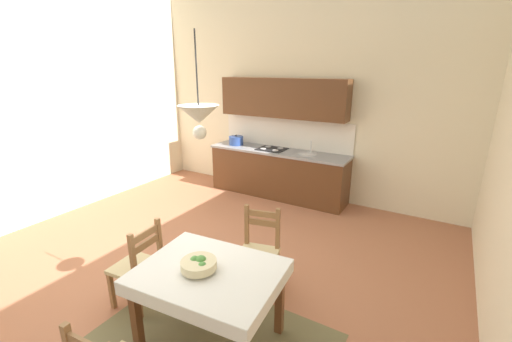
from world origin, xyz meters
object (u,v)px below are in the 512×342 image
at_px(dining_table, 210,284).
at_px(fruit_bowl, 199,264).
at_px(dining_chair_tv_side, 139,267).
at_px(dining_chair_kitchen_side, 258,252).
at_px(kitchen_cabinetry, 279,152).
at_px(pendant_lamp, 199,116).

bearing_deg(dining_table, fruit_bowl, -142.03).
bearing_deg(fruit_bowl, dining_chair_tv_side, 174.99).
bearing_deg(dining_chair_kitchen_side, kitchen_cabinetry, 112.72).
bearing_deg(dining_chair_tv_side, dining_table, -1.72).
bearing_deg(dining_table, dining_chair_kitchen_side, 92.10).
bearing_deg(dining_table, pendant_lamp, 136.26).
bearing_deg(fruit_bowl, dining_table, 37.97).
bearing_deg(dining_chair_tv_side, kitchen_cabinetry, 93.20).
xyz_separation_m(kitchen_cabinetry, pendant_lamp, (1.03, -3.42, 1.17)).
xyz_separation_m(dining_chair_tv_side, fruit_bowl, (0.88, -0.08, 0.37)).
bearing_deg(dining_chair_kitchen_side, pendant_lamp, -96.00).
xyz_separation_m(dining_table, dining_chair_tv_side, (-0.95, 0.03, -0.17)).
height_order(dining_chair_tv_side, dining_chair_kitchen_side, same).
xyz_separation_m(dining_chair_kitchen_side, fruit_bowl, (-0.03, -0.93, 0.37)).
bearing_deg(kitchen_cabinetry, dining_chair_tv_side, -86.80).
height_order(kitchen_cabinetry, dining_chair_kitchen_side, kitchen_cabinetry).
xyz_separation_m(kitchen_cabinetry, dining_chair_tv_side, (0.20, -3.50, -0.41)).
height_order(fruit_bowl, pendant_lamp, pendant_lamp).
bearing_deg(dining_chair_kitchen_side, dining_chair_tv_side, -136.83).
height_order(dining_chair_tv_side, fruit_bowl, dining_chair_tv_side).
bearing_deg(kitchen_cabinetry, dining_chair_kitchen_side, -67.28).
relative_size(dining_chair_tv_side, dining_chair_kitchen_side, 1.00).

